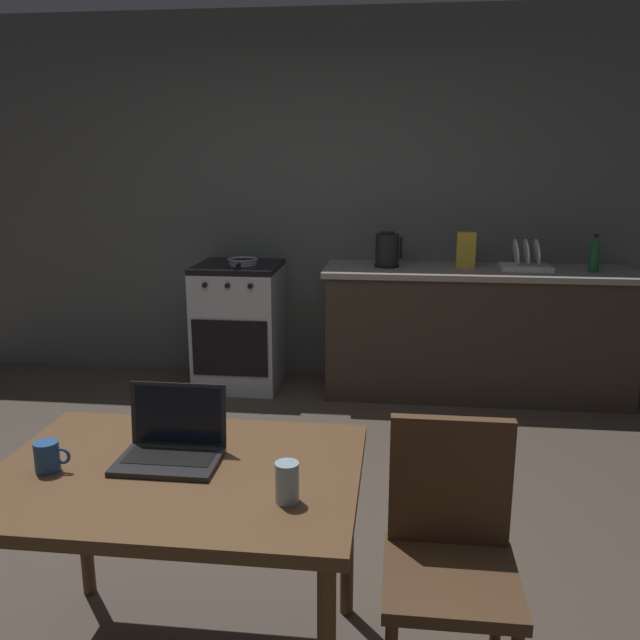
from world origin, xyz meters
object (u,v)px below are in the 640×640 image
(drinking_glass, at_px, (287,482))
(cereal_box, at_px, (466,250))
(laptop, at_px, (172,446))
(electric_kettle, at_px, (387,250))
(dish_rack, at_px, (526,263))
(dining_table, at_px, (177,491))
(bottle, at_px, (595,254))
(stove_oven, at_px, (239,325))
(frying_pan, at_px, (243,261))
(chair, at_px, (450,547))
(coffee_mug, at_px, (48,456))

(drinking_glass, xyz_separation_m, cereal_box, (0.76, 3.06, 0.25))
(laptop, xyz_separation_m, electric_kettle, (0.62, 2.81, 0.25))
(drinking_glass, height_order, dish_rack, dish_rack)
(dining_table, bearing_deg, electric_kettle, 78.42)
(bottle, xyz_separation_m, cereal_box, (-0.85, 0.07, 0.01))
(stove_oven, xyz_separation_m, drinking_glass, (0.87, -3.04, 0.34))
(stove_oven, distance_m, drinking_glass, 3.18)
(frying_pan, height_order, dish_rack, dish_rack)
(cereal_box, bearing_deg, drinking_glass, -103.95)
(chair, height_order, cereal_box, cereal_box)
(bottle, bearing_deg, dining_table, -125.03)
(stove_oven, height_order, dining_table, stove_oven)
(laptop, bearing_deg, stove_oven, 100.71)
(chair, relative_size, frying_pan, 2.30)
(drinking_glass, relative_size, dish_rack, 0.35)
(laptop, xyz_separation_m, frying_pan, (-0.41, 2.78, 0.16))
(electric_kettle, height_order, cereal_box, cereal_box)
(laptop, bearing_deg, electric_kettle, 78.99)
(chair, bearing_deg, dish_rack, 81.43)
(drinking_glass, bearing_deg, frying_pan, 105.31)
(cereal_box, distance_m, dish_rack, 0.42)
(chair, xyz_separation_m, electric_kettle, (-0.26, 2.88, 0.51))
(stove_oven, bearing_deg, bottle, -1.10)
(electric_kettle, xyz_separation_m, dish_rack, (0.96, 0.00, -0.07))
(electric_kettle, bearing_deg, dish_rack, 0.00)
(electric_kettle, relative_size, bottle, 0.97)
(dining_table, distance_m, cereal_box, 3.14)
(frying_pan, xyz_separation_m, cereal_box, (1.58, 0.05, 0.10))
(dining_table, xyz_separation_m, cereal_box, (1.14, 2.90, 0.38))
(laptop, distance_m, electric_kettle, 2.89)
(electric_kettle, relative_size, cereal_box, 0.99)
(stove_oven, height_order, drinking_glass, stove_oven)
(chair, bearing_deg, dining_table, -174.92)
(stove_oven, distance_m, electric_kettle, 1.23)
(drinking_glass, bearing_deg, bottle, 61.74)
(laptop, bearing_deg, coffee_mug, -158.98)
(electric_kettle, bearing_deg, bottle, -2.05)
(cereal_box, bearing_deg, laptop, -112.47)
(stove_oven, distance_m, dish_rack, 2.10)
(dining_table, xyz_separation_m, chair, (0.85, 0.00, -0.14))
(bottle, xyz_separation_m, frying_pan, (-2.43, 0.02, -0.10))
(frying_pan, height_order, drinking_glass, frying_pan)
(frying_pan, bearing_deg, coffee_mug, -88.81)
(frying_pan, bearing_deg, laptop, -81.58)
(laptop, distance_m, frying_pan, 2.82)
(electric_kettle, xyz_separation_m, coffee_mug, (-0.98, -2.94, -0.25))
(stove_oven, bearing_deg, electric_kettle, 0.13)
(stove_oven, relative_size, cereal_box, 3.65)
(stove_oven, bearing_deg, frying_pan, -32.38)
(frying_pan, bearing_deg, electric_kettle, 1.67)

